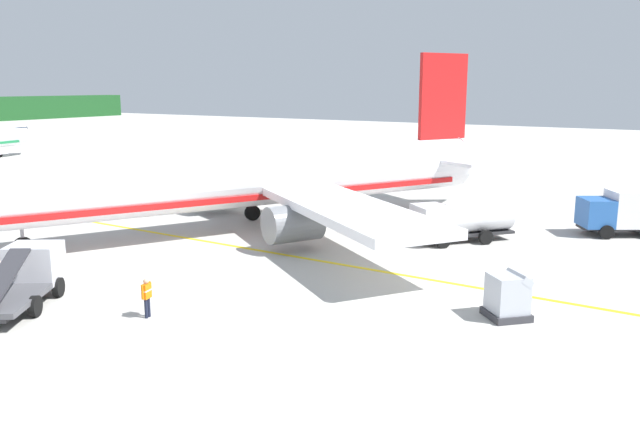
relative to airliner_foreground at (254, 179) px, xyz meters
The scene contains 8 objects.
airliner_foreground is the anchor object (origin of this frame).
service_truck_baggage 17.16m from the airliner_foreground, behind, with size 5.98×4.96×2.56m.
service_truck_catering 13.71m from the airliner_foreground, 73.26° to the right, with size 6.08×5.59×2.40m.
service_truck_pushback 24.58m from the airliner_foreground, 62.25° to the right, with size 5.22×6.47×2.91m.
cargo_container_near 20.78m from the airliner_foreground, 111.78° to the right, with size 2.27×2.27×1.97m.
crew_marshaller 7.41m from the airliner_foreground, 72.03° to the right, with size 0.34×0.61×1.73m.
crew_loader_left 17.02m from the airliner_foreground, 157.58° to the right, with size 0.62×0.32×1.69m.
apron_guide_line 7.32m from the airliner_foreground, 133.18° to the right, with size 0.30×60.00×0.01m, color yellow.
Camera 1 is at (-31.82, -10.59, 9.52)m, focal length 35.48 mm.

